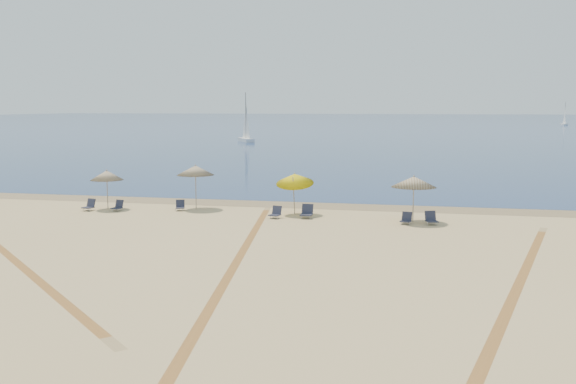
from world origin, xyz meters
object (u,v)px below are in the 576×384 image
Objects in this scene: chair_3 at (118,206)px; chair_8 at (431,219)px; sailboat_0 at (565,118)px; chair_5 at (276,213)px; umbrella_2 at (195,170)px; sailboat_1 at (246,127)px; chair_6 at (307,212)px; chair_4 at (180,206)px; chair_7 at (406,219)px; chair_2 at (89,205)px; umbrella_4 at (414,182)px; umbrella_1 at (107,175)px; umbrella_3 at (295,179)px.

chair_8 reaches higher than chair_3.
chair_5 is at bearing -105.62° from sailboat_0.
sailboat_1 is (-15.68, 67.27, 0.18)m from umbrella_2.
sailboat_0 is (47.06, 174.66, 1.77)m from chair_6.
sailboat_1 is at bearing 82.91° from chair_4.
chair_7 is at bearing 12.97° from chair_5.
chair_6 is (12.59, 0.07, 0.03)m from chair_2.
umbrella_4 is 13.23m from chair_4.
umbrella_1 reaches higher than chair_8.
umbrella_2 reaches higher than umbrella_1.
chair_3 is 69.88m from sailboat_1.
chair_2 is 69.85m from sailboat_1.
umbrella_3 reaches higher than chair_6.
sailboat_0 is (54.59, 173.64, 1.84)m from chair_4.
sailboat_1 reaches higher than umbrella_4.
umbrella_4 is at bearing 18.94° from chair_5.
sailboat_0 is at bearing 25.33° from sailboat_1.
sailboat_0 is at bearing 85.27° from chair_2.
sailboat_1 is (-28.98, 69.58, 2.12)m from chair_8.
sailboat_0 is (40.61, 175.20, 1.80)m from chair_8.
chair_8 is 0.10× the size of sailboat_1.
umbrella_2 is 3.41× the size of chair_2.
chair_6 reaches higher than chair_8.
umbrella_3 is 11.89m from chair_2.
chair_5 is at bearing -170.22° from chair_7.
chair_2 is at bearing -165.39° from chair_5.
umbrella_2 is 3.70× the size of chair_3.
umbrella_3 is at bearing 171.02° from umbrella_4.
umbrella_3 is at bearing 149.35° from chair_8.
sailboat_1 reaches higher than umbrella_2.
chair_5 is (9.32, -0.50, 0.01)m from chair_3.
chair_5 reaches higher than chair_4.
chair_5 is at bearing -166.27° from chair_6.
sailboat_1 reaches higher than chair_5.
chair_5 is at bearing -177.09° from umbrella_4.
chair_3 is at bearing -111.75° from sailboat_1.
umbrella_1 reaches higher than chair_4.
chair_6 reaches higher than chair_5.
chair_5 is 1.66m from chair_6.
umbrella_4 reaches higher than chair_5.
sailboat_0 is (47.93, 173.62, 0.12)m from umbrella_3.
chair_5 is 6.86m from chair_7.
sailboat_0 is (48.69, 175.00, 1.82)m from chair_5.
umbrella_3 is at bearing 131.94° from chair_6.
umbrella_2 is 2.22m from chair_4.
umbrella_4 is 0.35× the size of sailboat_0.
umbrella_4 is at bearing -99.16° from sailboat_1.
sailboat_0 is at bearing 89.42° from chair_7.
umbrella_2 is 181.09m from sailboat_0.
chair_8 is at bearing -9.88° from umbrella_2.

